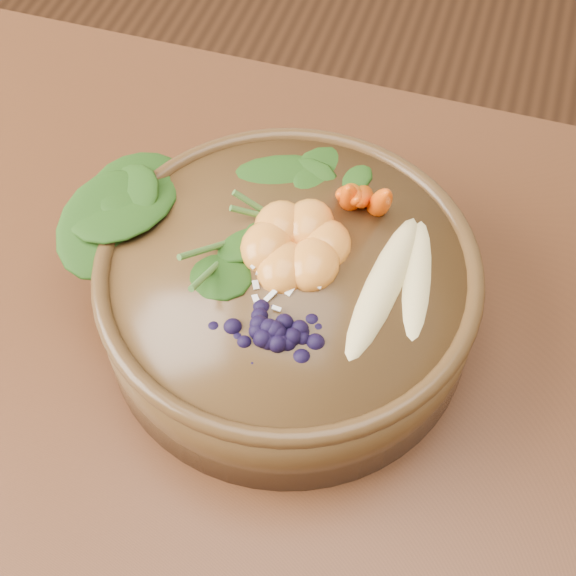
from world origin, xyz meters
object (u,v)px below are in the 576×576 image
(stoneware_bowl, at_px, (288,295))
(mandarin_cluster, at_px, (296,234))
(banana_halves, at_px, (402,270))
(kale_heap, at_px, (249,177))
(blueberry_pile, at_px, (272,317))
(carrot_cluster, at_px, (379,165))

(stoneware_bowl, xyz_separation_m, mandarin_cluster, (0.00, 0.02, 0.06))
(stoneware_bowl, height_order, mandarin_cluster, mandarin_cluster)
(stoneware_bowl, xyz_separation_m, banana_halves, (0.08, 0.01, 0.05))
(kale_heap, bearing_deg, mandarin_cluster, -37.51)
(stoneware_bowl, relative_size, mandarin_cluster, 3.15)
(kale_heap, height_order, mandarin_cluster, kale_heap)
(stoneware_bowl, bearing_deg, blueberry_pile, -82.86)
(carrot_cluster, relative_size, banana_halves, 0.48)
(kale_heap, height_order, banana_halves, kale_heap)
(kale_heap, xyz_separation_m, blueberry_pile, (0.06, -0.12, -0.00))
(stoneware_bowl, distance_m, banana_halves, 0.10)
(kale_heap, relative_size, mandarin_cluster, 2.07)
(stoneware_bowl, bearing_deg, kale_heap, 131.15)
(kale_heap, distance_m, mandarin_cluster, 0.06)
(banana_halves, bearing_deg, kale_heap, 156.45)
(mandarin_cluster, relative_size, blueberry_pile, 0.69)
(stoneware_bowl, bearing_deg, carrot_cluster, 60.59)
(stoneware_bowl, height_order, carrot_cluster, carrot_cluster)
(kale_heap, height_order, blueberry_pile, kale_heap)
(carrot_cluster, height_order, mandarin_cluster, carrot_cluster)
(mandarin_cluster, height_order, blueberry_pile, blueberry_pile)
(mandarin_cluster, bearing_deg, carrot_cluster, 54.47)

